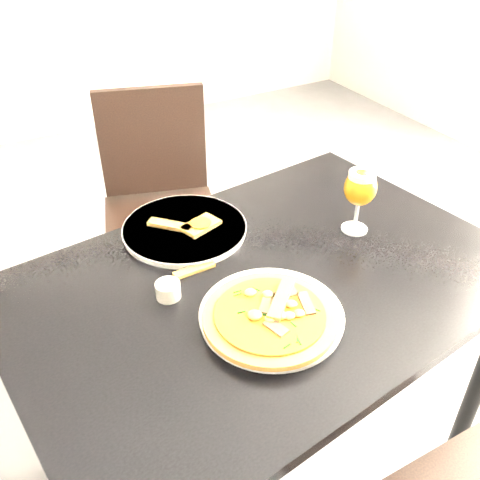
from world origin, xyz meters
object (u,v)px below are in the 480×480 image
dining_table (265,306)px  pizza (270,316)px  chair_far (160,203)px  beer_glass (360,188)px

dining_table → pizza: (-0.08, -0.14, 0.12)m
chair_far → pizza: size_ratio=3.16×
dining_table → chair_far: bearing=79.6°
beer_glass → pizza: bearing=-153.0°
dining_table → chair_far: 0.85m
dining_table → chair_far: chair_far is taller
chair_far → dining_table: bearing=-76.1°
chair_far → pizza: bearing=-80.1°
pizza → chair_far: bearing=82.9°
dining_table → chair_far: size_ratio=1.42×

